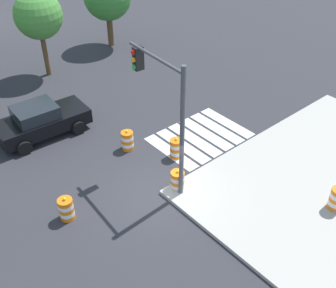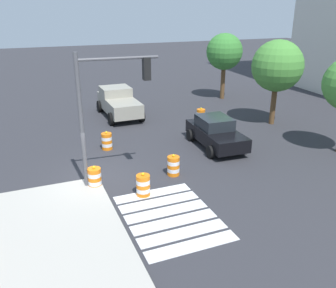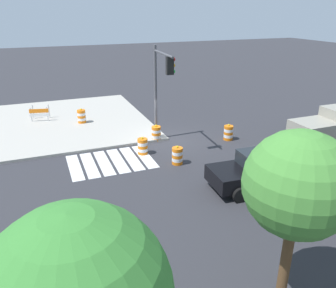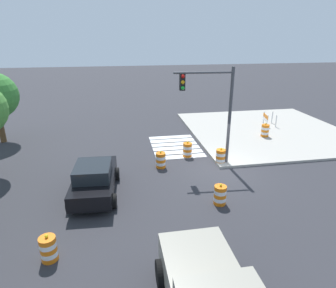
{
  "view_description": "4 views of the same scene",
  "coord_description": "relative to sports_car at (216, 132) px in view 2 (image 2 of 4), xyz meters",
  "views": [
    {
      "loc": [
        -7.71,
        -9.57,
        11.48
      ],
      "look_at": [
        1.01,
        0.66,
        1.63
      ],
      "focal_mm": 44.37,
      "sensor_mm": 36.0,
      "label": 1
    },
    {
      "loc": [
        14.41,
        -2.58,
        7.21
      ],
      "look_at": [
        0.87,
        3.01,
        1.57
      ],
      "focal_mm": 38.2,
      "sensor_mm": 36.0,
      "label": 2
    },
    {
      "loc": [
        7.16,
        18.06,
        7.58
      ],
      "look_at": [
        1.2,
        2.94,
        1.03
      ],
      "focal_mm": 36.19,
      "sensor_mm": 36.0,
      "label": 3
    },
    {
      "loc": [
        -14.27,
        5.49,
        7.22
      ],
      "look_at": [
        1.39,
        2.77,
        1.2
      ],
      "focal_mm": 30.96,
      "sensor_mm": 36.0,
      "label": 4
    }
  ],
  "objects": [
    {
      "name": "ground_plane",
      "position": [
        1.61,
        -6.84,
        -0.81
      ],
      "size": [
        120.0,
        120.0,
        0.0
      ],
      "primitive_type": "plane",
      "color": "#2D2D33"
    },
    {
      "name": "crosswalk_stripes",
      "position": [
        5.61,
        -5.04,
        -0.8
      ],
      "size": [
        4.35,
        3.2,
        0.02
      ],
      "color": "silver",
      "rests_on": "ground"
    },
    {
      "name": "sports_car",
      "position": [
        0.0,
        0.0,
        0.0
      ],
      "size": [
        4.4,
        2.33,
        1.63
      ],
      "color": "black",
      "rests_on": "ground"
    },
    {
      "name": "pickup_truck",
      "position": [
        -7.93,
        -3.35,
        0.16
      ],
      "size": [
        5.16,
        2.35,
        1.92
      ],
      "color": "gray",
      "rests_on": "ground"
    },
    {
      "name": "traffic_barrel_near_corner",
      "position": [
        3.72,
        -5.43,
        -0.36
      ],
      "size": [
        0.56,
        0.56,
        1.02
      ],
      "color": "orange",
      "rests_on": "ground"
    },
    {
      "name": "traffic_barrel_crosswalk_end",
      "position": [
        2.31,
        -7.12,
        -0.36
      ],
      "size": [
        0.56,
        0.56,
        1.02
      ],
      "color": "orange",
      "rests_on": "ground"
    },
    {
      "name": "traffic_barrel_median_near",
      "position": [
        2.43,
        -3.54,
        -0.36
      ],
      "size": [
        0.56,
        0.56,
        1.02
      ],
      "color": "orange",
      "rests_on": "ground"
    },
    {
      "name": "traffic_barrel_median_far",
      "position": [
        -1.86,
        -5.61,
        -0.36
      ],
      "size": [
        0.56,
        0.56,
        1.02
      ],
      "color": "orange",
      "rests_on": "ground"
    },
    {
      "name": "traffic_barrel_far_curb",
      "position": [
        -4.21,
        1.28,
        -0.36
      ],
      "size": [
        0.56,
        0.56,
        1.02
      ],
      "color": "orange",
      "rests_on": "ground"
    },
    {
      "name": "traffic_light_pole",
      "position": [
        2.27,
        -6.3,
        3.1
      ],
      "size": [
        0.48,
        3.29,
        5.5
      ],
      "color": "#4C4C51",
      "rests_on": "sidewalk_corner"
    },
    {
      "name": "street_tree_streetside_mid",
      "position": [
        -2.18,
        5.47,
        2.94
      ],
      "size": [
        3.2,
        3.2,
        5.38
      ],
      "color": "brown",
      "rests_on": "ground"
    },
    {
      "name": "street_tree_streetside_far",
      "position": [
        -9.48,
        6.02,
        3.0
      ],
      "size": [
        2.9,
        2.9,
        5.29
      ],
      "color": "brown",
      "rests_on": "ground"
    }
  ]
}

